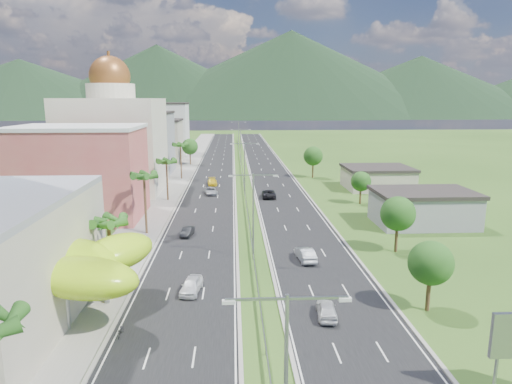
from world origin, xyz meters
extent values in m
plane|color=#2D5119|center=(0.00, 0.00, 0.00)|extent=(500.00, 500.00, 0.00)
cube|color=black|center=(-7.50, 90.00, 0.02)|extent=(11.00, 260.00, 0.04)
cube|color=black|center=(7.50, 90.00, 0.02)|extent=(11.00, 260.00, 0.04)
cube|color=gray|center=(-17.00, 90.00, 0.06)|extent=(7.00, 260.00, 0.12)
cube|color=gray|center=(0.00, 72.00, 0.62)|extent=(0.08, 216.00, 0.28)
cube|color=gray|center=(0.00, 174.00, 0.35)|extent=(0.10, 0.12, 0.70)
cube|color=gray|center=(-1.44, -25.00, 10.80)|extent=(2.88, 0.12, 0.12)
cube|color=gray|center=(1.44, -25.00, 10.80)|extent=(2.88, 0.12, 0.12)
cube|color=silver|center=(-2.72, -25.00, 10.70)|extent=(0.60, 0.25, 0.18)
cube|color=silver|center=(2.72, -25.00, 10.70)|extent=(0.60, 0.25, 0.18)
cylinder|color=gray|center=(0.00, 10.00, 5.50)|extent=(0.20, 0.20, 11.00)
cube|color=gray|center=(-1.44, 10.00, 10.80)|extent=(2.88, 0.12, 0.12)
cube|color=gray|center=(1.44, 10.00, 10.80)|extent=(2.88, 0.12, 0.12)
cube|color=silver|center=(-2.72, 10.00, 10.70)|extent=(0.60, 0.25, 0.18)
cube|color=silver|center=(2.72, 10.00, 10.70)|extent=(0.60, 0.25, 0.18)
cylinder|color=gray|center=(0.00, 50.00, 5.50)|extent=(0.20, 0.20, 11.00)
cube|color=gray|center=(-1.44, 50.00, 10.80)|extent=(2.88, 0.12, 0.12)
cube|color=gray|center=(1.44, 50.00, 10.80)|extent=(2.88, 0.12, 0.12)
cube|color=silver|center=(-2.72, 50.00, 10.70)|extent=(0.60, 0.25, 0.18)
cube|color=silver|center=(2.72, 50.00, 10.70)|extent=(0.60, 0.25, 0.18)
cylinder|color=gray|center=(0.00, 95.00, 5.50)|extent=(0.20, 0.20, 11.00)
cube|color=gray|center=(-1.44, 95.00, 10.80)|extent=(2.88, 0.12, 0.12)
cube|color=gray|center=(1.44, 95.00, 10.80)|extent=(2.88, 0.12, 0.12)
cube|color=silver|center=(-2.72, 95.00, 10.70)|extent=(0.60, 0.25, 0.18)
cube|color=silver|center=(2.72, 95.00, 10.70)|extent=(0.60, 0.25, 0.18)
cylinder|color=gray|center=(0.00, 140.00, 5.50)|extent=(0.20, 0.20, 11.00)
cube|color=gray|center=(-1.44, 140.00, 10.80)|extent=(2.88, 0.12, 0.12)
cube|color=gray|center=(1.44, 140.00, 10.80)|extent=(2.88, 0.12, 0.12)
cube|color=silver|center=(-2.72, 140.00, 10.70)|extent=(0.60, 0.25, 0.18)
cube|color=silver|center=(2.72, 140.00, 10.70)|extent=(0.60, 0.25, 0.18)
cylinder|color=gray|center=(-24.00, -2.00, 2.00)|extent=(0.50, 0.50, 4.00)
cylinder|color=gray|center=(-17.00, -7.00, 2.00)|extent=(0.50, 0.50, 4.00)
cylinder|color=gray|center=(-21.00, -10.00, 2.00)|extent=(0.50, 0.50, 4.00)
cylinder|color=gray|center=(-15.00, -2.00, 2.00)|extent=(0.50, 0.50, 4.00)
cube|color=#C1514F|center=(-28.00, 32.00, 7.50)|extent=(20.00, 15.00, 15.00)
cube|color=beige|center=(-28.00, 55.00, 10.00)|extent=(20.00, 20.00, 20.00)
cylinder|color=beige|center=(-28.00, 55.00, 21.50)|extent=(10.00, 10.00, 3.00)
sphere|color=brown|center=(-28.00, 55.00, 24.50)|extent=(8.40, 8.40, 8.40)
cube|color=gray|center=(-27.00, 80.00, 8.00)|extent=(16.00, 15.00, 16.00)
cube|color=#AAA28C|center=(-27.00, 102.00, 6.50)|extent=(16.00, 15.00, 13.00)
cube|color=silver|center=(-27.00, 125.00, 9.00)|extent=(16.00, 15.00, 18.00)
cylinder|color=gray|center=(15.00, -18.00, 1.60)|extent=(0.24, 0.24, 3.20)
cube|color=gray|center=(28.00, 25.00, 2.50)|extent=(15.00, 10.00, 5.00)
cube|color=#AAA28C|center=(30.00, 55.00, 2.20)|extent=(14.00, 12.00, 4.40)
cylinder|color=#47301C|center=(-15.50, 2.00, 3.75)|extent=(0.36, 0.36, 7.50)
cylinder|color=#47301C|center=(-15.50, 22.00, 4.50)|extent=(0.36, 0.36, 9.00)
cylinder|color=#47301C|center=(-15.50, 45.00, 4.00)|extent=(0.36, 0.36, 8.00)
cylinder|color=#47301C|center=(-15.50, 70.00, 4.40)|extent=(0.36, 0.36, 8.80)
cylinder|color=#47301C|center=(-15.50, 95.00, 2.45)|extent=(0.40, 0.40, 4.90)
sphere|color=#27591C|center=(-15.50, 95.00, 5.60)|extent=(4.90, 4.90, 4.90)
cylinder|color=#47301C|center=(16.00, -5.00, 2.10)|extent=(0.40, 0.40, 4.20)
sphere|color=#27591C|center=(16.00, -5.00, 4.80)|extent=(4.20, 4.20, 4.20)
cylinder|color=#47301C|center=(19.00, 12.00, 2.27)|extent=(0.40, 0.40, 4.55)
sphere|color=#27591C|center=(19.00, 12.00, 5.20)|extent=(4.55, 4.55, 4.55)
cylinder|color=#47301C|center=(22.00, 40.00, 1.92)|extent=(0.40, 0.40, 3.85)
sphere|color=#27591C|center=(22.00, 40.00, 4.40)|extent=(3.85, 3.85, 3.85)
cylinder|color=#47301C|center=(18.00, 70.00, 2.45)|extent=(0.40, 0.40, 4.90)
sphere|color=#27591C|center=(18.00, 70.00, 5.60)|extent=(4.90, 4.90, 4.90)
imported|color=white|center=(-6.92, 0.31, 0.81)|extent=(2.47, 4.74, 1.54)
imported|color=black|center=(-9.28, 20.52, 0.68)|extent=(1.95, 4.04, 1.28)
imported|color=#A0A3A8|center=(-7.20, 50.28, 0.78)|extent=(3.28, 5.62, 1.47)
imported|color=gold|center=(-7.32, 61.06, 0.79)|extent=(2.53, 5.32, 1.50)
imported|color=silver|center=(6.07, -5.89, 0.78)|extent=(2.18, 4.50, 1.48)
imported|color=#9FA3A7|center=(6.49, 9.21, 0.86)|extent=(2.23, 5.13, 1.64)
imported|color=black|center=(4.82, 46.46, 0.85)|extent=(2.80, 5.89, 1.62)
imported|color=black|center=(-12.16, -8.42, 0.63)|extent=(0.62, 1.87, 1.18)
camera|label=1|loc=(-2.45, -44.62, 19.89)|focal=32.00mm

